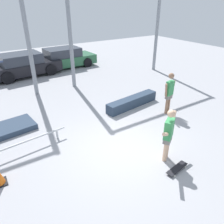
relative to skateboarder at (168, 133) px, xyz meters
The scene contains 9 objects.
ground_plane 1.69m from the skateboarder, 123.30° to the left, with size 36.00×36.00×0.00m, color #9E9EA3.
skateboarder is the anchor object (origin of this frame).
skateboard 1.02m from the skateboarder, 98.26° to the right, with size 0.81×0.34×0.08m.
grind_box 3.79m from the skateboarder, 68.11° to the left, with size 2.71×0.46×0.43m, color #28384C.
grind_rail 4.58m from the skateboarder, 143.67° to the left, with size 3.14×0.40×0.36m.
canopy_support_right 8.59m from the skateboarder, 66.17° to the left, with size 6.11×0.20×6.83m.
parked_car_black 10.74m from the skateboarder, 98.54° to the left, with size 4.39×2.31×1.41m.
parked_car_green 11.16m from the skateboarder, 83.47° to the left, with size 4.23×2.05×1.35m.
bystander 3.11m from the skateboarder, 43.69° to the left, with size 0.68×0.25×1.75m.
Camera 1 is at (-3.43, -4.73, 4.33)m, focal length 35.00 mm.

